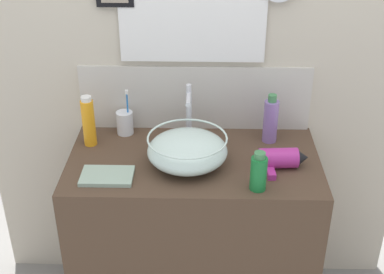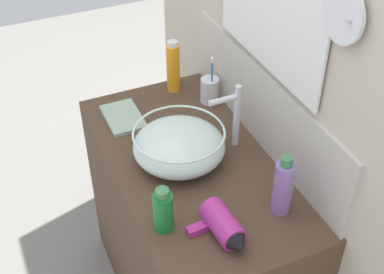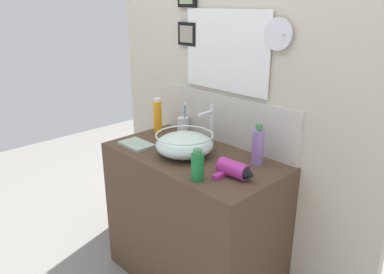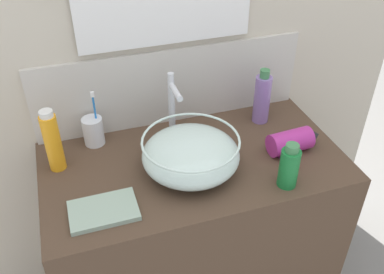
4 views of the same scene
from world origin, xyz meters
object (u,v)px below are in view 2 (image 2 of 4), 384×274
at_px(lotion_bottle, 283,187).
at_px(hair_drier, 224,227).
at_px(toothbrush_cup, 210,90).
at_px(soap_dispenser, 163,211).
at_px(shampoo_bottle, 173,67).
at_px(faucet, 234,113).
at_px(hand_towel, 123,117).
at_px(glass_bowl_sink, 179,145).

bearing_deg(lotion_bottle, hair_drier, -82.70).
relative_size(toothbrush_cup, soap_dispenser, 1.32).
relative_size(toothbrush_cup, lotion_bottle, 0.96).
height_order(toothbrush_cup, shampoo_bottle, shampoo_bottle).
height_order(toothbrush_cup, lotion_bottle, lotion_bottle).
relative_size(faucet, hand_towel, 1.25).
height_order(glass_bowl_sink, faucet, faucet).
bearing_deg(glass_bowl_sink, hair_drier, -2.02).
distance_m(faucet, shampoo_bottle, 0.41).
height_order(hair_drier, toothbrush_cup, toothbrush_cup).
height_order(glass_bowl_sink, hair_drier, glass_bowl_sink).
relative_size(lotion_bottle, hand_towel, 1.08).
bearing_deg(hand_towel, hair_drier, 7.74).
distance_m(glass_bowl_sink, lotion_bottle, 0.39).
xyz_separation_m(glass_bowl_sink, faucet, (-0.00, 0.20, 0.08)).
height_order(faucet, soap_dispenser, faucet).
height_order(glass_bowl_sink, shampoo_bottle, shampoo_bottle).
distance_m(glass_bowl_sink, hand_towel, 0.32).
height_order(hair_drier, soap_dispenser, soap_dispenser).
bearing_deg(hand_towel, lotion_bottle, 24.92).
relative_size(shampoo_bottle, hand_towel, 1.11).
bearing_deg(hand_towel, faucet, 45.48).
distance_m(lotion_bottle, soap_dispenser, 0.36).
xyz_separation_m(glass_bowl_sink, hand_towel, (-0.30, -0.10, -0.06)).
bearing_deg(toothbrush_cup, lotion_bottle, -4.68).
xyz_separation_m(hair_drier, soap_dispenser, (-0.10, -0.15, 0.03)).
relative_size(glass_bowl_sink, hair_drier, 1.60).
bearing_deg(hair_drier, faucet, 149.67).
height_order(faucet, lotion_bottle, faucet).
relative_size(glass_bowl_sink, toothbrush_cup, 1.53).
bearing_deg(toothbrush_cup, faucet, -8.81).
height_order(glass_bowl_sink, toothbrush_cup, toothbrush_cup).
distance_m(faucet, soap_dispenser, 0.45).
distance_m(faucet, hair_drier, 0.44).
xyz_separation_m(hair_drier, hand_towel, (-0.67, -0.09, -0.03)).
relative_size(glass_bowl_sink, hand_towel, 1.59).
height_order(faucet, shampoo_bottle, faucet).
distance_m(hair_drier, shampoo_bottle, 0.79).
relative_size(faucet, toothbrush_cup, 1.20).
height_order(glass_bowl_sink, soap_dispenser, soap_dispenser).
distance_m(toothbrush_cup, soap_dispenser, 0.67).
xyz_separation_m(toothbrush_cup, lotion_bottle, (0.62, -0.05, 0.05)).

